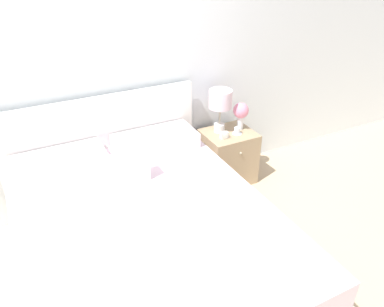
% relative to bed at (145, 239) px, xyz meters
% --- Properties ---
extents(ground_plane, '(12.00, 12.00, 0.00)m').
position_rel_bed_xyz_m(ground_plane, '(0.00, 1.03, -0.31)').
color(ground_plane, '#CCB28E').
extents(wall_back, '(8.00, 0.06, 2.60)m').
position_rel_bed_xyz_m(wall_back, '(0.00, 1.10, 0.99)').
color(wall_back, white).
rests_on(wall_back, ground_plane).
extents(bed, '(1.76, 2.20, 1.07)m').
position_rel_bed_xyz_m(bed, '(0.00, 0.00, 0.00)').
color(bed, beige).
rests_on(bed, ground_plane).
extents(nightstand, '(0.50, 0.45, 0.55)m').
position_rel_bed_xyz_m(nightstand, '(1.20, 0.79, -0.04)').
color(nightstand, tan).
rests_on(nightstand, ground_plane).
extents(table_lamp, '(0.22, 0.22, 0.43)m').
position_rel_bed_xyz_m(table_lamp, '(1.13, 0.86, 0.55)').
color(table_lamp, white).
rests_on(table_lamp, nightstand).
extents(flower_vase, '(0.15, 0.15, 0.28)m').
position_rel_bed_xyz_m(flower_vase, '(1.34, 0.81, 0.42)').
color(flower_vase, white).
rests_on(flower_vase, nightstand).
extents(teacup, '(0.10, 0.10, 0.07)m').
position_rel_bed_xyz_m(teacup, '(1.26, 0.74, 0.27)').
color(teacup, white).
rests_on(teacup, nightstand).
extents(alarm_clock, '(0.07, 0.05, 0.06)m').
position_rel_bed_xyz_m(alarm_clock, '(1.10, 0.72, 0.27)').
color(alarm_clock, white).
rests_on(alarm_clock, nightstand).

